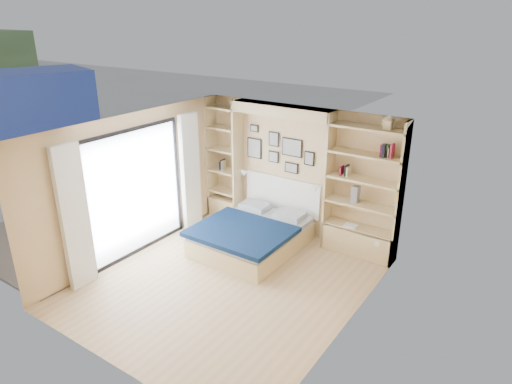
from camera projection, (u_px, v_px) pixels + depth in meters
The scene contains 8 objects.
ground at pixel (228, 283), 7.31m from camera, with size 4.50×4.50×0.00m, color tan.
room_shell at pixel (260, 187), 8.29m from camera, with size 4.50×4.50×4.50m.
bed at pixel (252, 234), 8.32m from camera, with size 1.66×2.06×1.07m.
photo_gallery at pixel (278, 150), 8.67m from camera, with size 1.48×0.02×0.82m.
reading_lamps at pixel (278, 180), 8.60m from camera, with size 1.92×0.12×0.15m.
shelf_decor at pixel (350, 160), 7.71m from camera, with size 3.51×0.23×2.03m.
deck at pixel (86, 227), 9.19m from camera, with size 3.20×4.00×0.05m, color brown.
deck_chair at pixel (128, 214), 8.98m from camera, with size 0.50×0.76×0.73m.
Camera 1 is at (3.91, -4.93, 4.03)m, focal length 32.00 mm.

